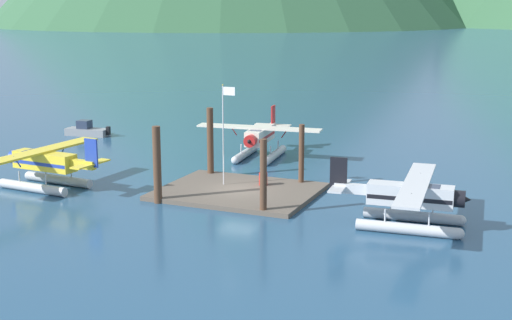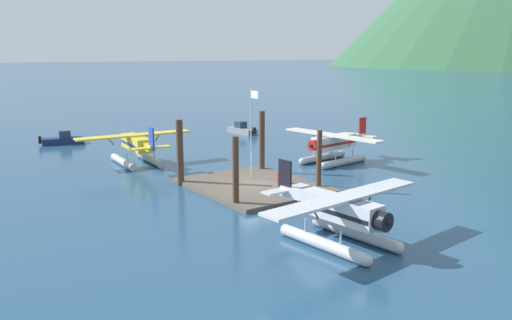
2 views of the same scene
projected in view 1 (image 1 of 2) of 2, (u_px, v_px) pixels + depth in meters
ground_plane at (238, 194)px, 47.58m from camera, size 1200.00×1200.00×0.00m
dock_platform at (238, 192)px, 47.55m from camera, size 10.30×8.27×0.30m
piling_near_left at (157, 165)px, 44.83m from camera, size 0.52×0.52×5.00m
piling_near_right at (263, 177)px, 42.41m from camera, size 0.43×0.43×4.66m
piling_far_left at (210, 143)px, 51.70m from camera, size 0.48×0.48×5.16m
piling_far_right at (301, 156)px, 49.08m from camera, size 0.38×0.38×4.40m
flagpole at (225, 124)px, 47.86m from camera, size 0.95×0.10×6.96m
fuel_drum at (263, 179)px, 48.55m from camera, size 0.62×0.62×0.88m
seaplane_cream_bow_left at (260, 139)px, 58.28m from camera, size 10.49×7.95×3.84m
seaplane_silver_stbd_aft at (411, 201)px, 39.96m from camera, size 7.97×10.48×3.84m
seaplane_yellow_port_aft at (45, 166)px, 48.72m from camera, size 7.97×10.47×3.84m
boat_grey_open_west at (86, 131)px, 68.68m from camera, size 4.88×1.94×1.50m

